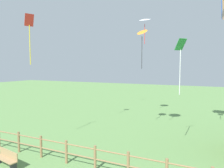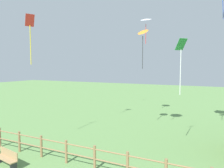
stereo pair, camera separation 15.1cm
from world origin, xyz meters
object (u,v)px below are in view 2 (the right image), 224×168
Objects in this scene: park_bench_near_fence at (7,158)px; kite_orange_delta at (143,34)px; kite_red_diamond at (30,31)px; kite_white_delta at (146,20)px; kite_green_diamond at (181,56)px.

park_bench_near_fence is 12.49m from kite_orange_delta.
kite_red_diamond is at bearing 107.59° from park_bench_near_fence.
kite_red_diamond is (-4.18, -10.51, -2.25)m from kite_white_delta.
kite_white_delta reaches higher than kite_red_diamond.
kite_white_delta is at bearing 123.61° from kite_green_diamond.
kite_red_diamond is (-0.83, 2.63, 7.03)m from park_bench_near_fence.
kite_orange_delta is 1.25× the size of kite_white_delta.
kite_orange_delta is at bearing 51.11° from kite_red_diamond.
kite_green_diamond is at bearing 40.41° from park_bench_near_fence.
park_bench_near_fence is 0.50× the size of kite_green_diamond.
kite_green_diamond is (7.72, 6.57, 5.44)m from park_bench_near_fence.
kite_red_diamond is 9.55m from kite_green_diamond.
kite_white_delta is 11.54m from kite_red_diamond.
kite_green_diamond reaches higher than park_bench_near_fence.
kite_white_delta reaches higher than park_bench_near_fence.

